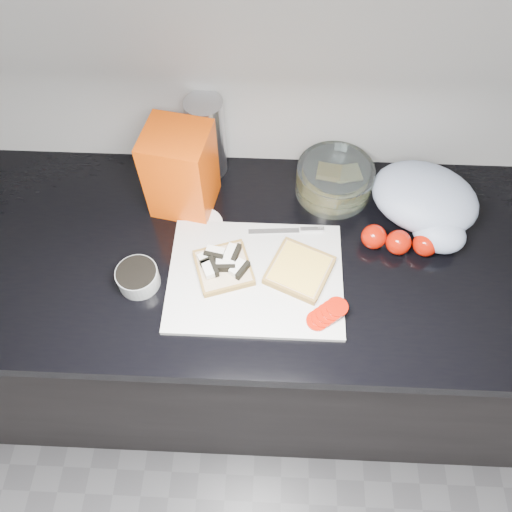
# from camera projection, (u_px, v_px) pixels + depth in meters

# --- Properties ---
(base_cabinet) EXTENTS (3.50, 0.60, 0.86)m
(base_cabinet) POSITION_uv_depth(u_px,v_px,m) (289.00, 332.00, 1.59)
(base_cabinet) COLOR black
(base_cabinet) RESTS_ON ground
(countertop) EXTENTS (3.50, 0.64, 0.04)m
(countertop) POSITION_uv_depth(u_px,v_px,m) (299.00, 257.00, 1.21)
(countertop) COLOR black
(countertop) RESTS_ON base_cabinet
(cutting_board) EXTENTS (0.40, 0.30, 0.01)m
(cutting_board) POSITION_uv_depth(u_px,v_px,m) (255.00, 277.00, 1.15)
(cutting_board) COLOR silver
(cutting_board) RESTS_ON countertop
(bread_left) EXTENTS (0.16, 0.16, 0.04)m
(bread_left) POSITION_uv_depth(u_px,v_px,m) (223.00, 266.00, 1.15)
(bread_left) COLOR beige
(bread_left) RESTS_ON cutting_board
(bread_right) EXTENTS (0.18, 0.18, 0.02)m
(bread_right) POSITION_uv_depth(u_px,v_px,m) (299.00, 270.00, 1.14)
(bread_right) COLOR beige
(bread_right) RESTS_ON cutting_board
(tomato_slices) EXTENTS (0.10, 0.09, 0.02)m
(tomato_slices) POSITION_uv_depth(u_px,v_px,m) (327.00, 314.00, 1.08)
(tomato_slices) COLOR #B71304
(tomato_slices) RESTS_ON cutting_board
(knife) EXTENTS (0.18, 0.03, 0.01)m
(knife) POSITION_uv_depth(u_px,v_px,m) (296.00, 230.00, 1.21)
(knife) COLOR silver
(knife) RESTS_ON cutting_board
(seed_tub) EXTENTS (0.10, 0.10, 0.05)m
(seed_tub) POSITION_uv_depth(u_px,v_px,m) (138.00, 277.00, 1.13)
(seed_tub) COLOR #999E9E
(seed_tub) RESTS_ON countertop
(tub_lid) EXTENTS (0.12, 0.12, 0.01)m
(tub_lid) POSITION_uv_depth(u_px,v_px,m) (203.00, 224.00, 1.24)
(tub_lid) COLOR white
(tub_lid) RESTS_ON countertop
(glass_bowl) EXTENTS (0.19, 0.19, 0.08)m
(glass_bowl) POSITION_uv_depth(u_px,v_px,m) (334.00, 180.00, 1.26)
(glass_bowl) COLOR silver
(glass_bowl) RESTS_ON countertop
(bread_bag) EXTENTS (0.17, 0.16, 0.23)m
(bread_bag) POSITION_uv_depth(u_px,v_px,m) (181.00, 171.00, 1.18)
(bread_bag) COLOR #FC2C04
(bread_bag) RESTS_ON countertop
(steel_canister) EXTENTS (0.09, 0.09, 0.22)m
(steel_canister) POSITION_uv_depth(u_px,v_px,m) (207.00, 138.00, 1.24)
(steel_canister) COLOR #BCBCC1
(steel_canister) RESTS_ON countertop
(grocery_bag) EXTENTS (0.32, 0.32, 0.11)m
(grocery_bag) POSITION_uv_depth(u_px,v_px,m) (426.00, 202.00, 1.21)
(grocery_bag) COLOR #A5ADCB
(grocery_bag) RESTS_ON countertop
(whole_tomatoes) EXTENTS (0.18, 0.08, 0.06)m
(whole_tomatoes) POSITION_uv_depth(u_px,v_px,m) (399.00, 241.00, 1.18)
(whole_tomatoes) COLOR #B71304
(whole_tomatoes) RESTS_ON countertop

